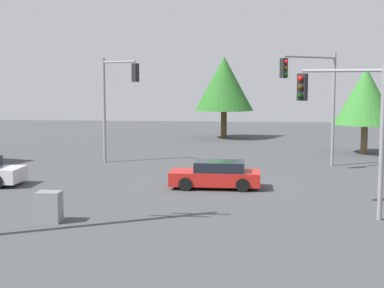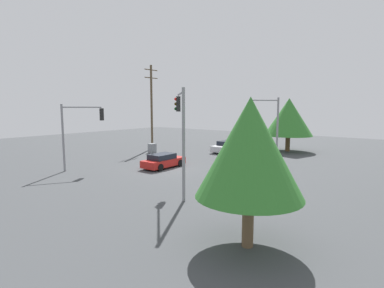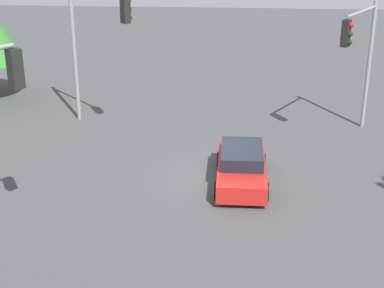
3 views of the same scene
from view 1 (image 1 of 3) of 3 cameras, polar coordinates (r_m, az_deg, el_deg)
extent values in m
plane|color=#424447|center=(28.22, 2.98, -4.06)|extent=(80.00, 80.00, 0.00)
cube|color=red|center=(27.54, 2.24, -3.29)|extent=(4.20, 1.71, 0.63)
cube|color=black|center=(27.44, 2.69, -2.17)|extent=(2.31, 1.50, 0.47)
cylinder|color=black|center=(26.88, -0.64, -3.91)|extent=(0.62, 0.22, 0.62)
cylinder|color=black|center=(28.47, -0.28, -3.32)|extent=(0.62, 0.22, 0.62)
cylinder|color=black|center=(26.72, 4.93, -3.99)|extent=(0.62, 0.22, 0.62)
cylinder|color=black|center=(28.32, 4.98, -3.39)|extent=(0.62, 0.22, 0.62)
cylinder|color=black|center=(30.35, -17.12, -2.92)|extent=(0.69, 0.22, 0.69)
cylinder|color=gray|center=(35.07, 13.55, 3.21)|extent=(0.18, 0.18, 6.51)
cylinder|color=gray|center=(33.37, 11.41, 8.27)|extent=(3.14, 3.07, 0.12)
cube|color=black|center=(31.75, 8.88, 7.28)|extent=(0.44, 0.44, 1.05)
sphere|color=red|center=(31.64, 9.13, 7.89)|extent=(0.22, 0.22, 0.22)
sphere|color=#392605|center=(31.63, 9.12, 7.28)|extent=(0.22, 0.22, 0.22)
sphere|color=black|center=(31.63, 9.11, 6.67)|extent=(0.22, 0.22, 0.22)
cylinder|color=gray|center=(22.18, 17.94, 0.12)|extent=(0.18, 0.18, 5.67)
cylinder|color=gray|center=(22.61, 14.34, 6.91)|extent=(2.79, 1.74, 0.12)
cube|color=black|center=(23.27, 10.65, 5.45)|extent=(0.44, 0.41, 1.05)
sphere|color=red|center=(23.11, 10.48, 6.28)|extent=(0.22, 0.22, 0.22)
sphere|color=#392605|center=(23.11, 10.46, 5.44)|extent=(0.22, 0.22, 0.22)
sphere|color=black|center=(23.12, 10.45, 4.61)|extent=(0.22, 0.22, 0.22)
cylinder|color=gray|center=(35.88, -8.51, 3.22)|extent=(0.18, 0.18, 6.29)
cylinder|color=gray|center=(34.78, -7.11, 7.90)|extent=(2.32, 1.71, 0.12)
cube|color=black|center=(33.74, -5.52, 6.90)|extent=(0.44, 0.43, 1.05)
sphere|color=red|center=(33.87, -5.31, 7.47)|extent=(0.22, 0.22, 0.22)
sphere|color=#392605|center=(33.86, -5.30, 6.91)|extent=(0.22, 0.22, 0.22)
sphere|color=black|center=(33.86, -5.30, 6.34)|extent=(0.22, 0.22, 0.22)
cube|color=gray|center=(21.76, -13.68, -5.95)|extent=(0.85, 0.64, 1.11)
cylinder|color=#4C3823|center=(49.54, 3.10, 1.92)|extent=(0.49, 0.49, 2.37)
cone|color=#286623|center=(49.38, 3.12, 5.89)|extent=(4.89, 4.89, 4.48)
cylinder|color=brown|center=(41.19, 16.35, 0.46)|extent=(0.45, 0.45, 2.00)
cone|color=#337A2D|center=(40.99, 16.48, 4.50)|extent=(4.13, 4.13, 3.81)
camera|label=2|loc=(48.74, 27.25, 6.11)|focal=28.00mm
camera|label=3|loc=(34.80, -32.31, 12.32)|focal=55.00mm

